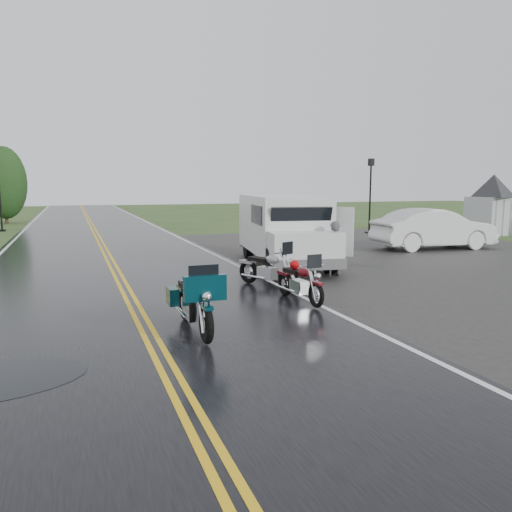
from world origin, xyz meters
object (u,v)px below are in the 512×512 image
(motorcycle_teal, at_px, (206,309))
(motorcycle_red, at_px, (316,285))
(visitor_center, at_px, (493,189))
(lamp_post_far_right, at_px, (370,196))
(van_white, at_px, (271,237))
(person_at_van, at_px, (334,250))
(lamp_post_far_left, at_px, (0,194))
(sedan_white, at_px, (433,230))
(motorcycle_silver, at_px, (290,269))

(motorcycle_teal, bearing_deg, motorcycle_red, 29.00)
(visitor_center, height_order, lamp_post_far_right, visitor_center)
(van_white, distance_m, person_at_van, 1.85)
(motorcycle_teal, relative_size, lamp_post_far_left, 0.52)
(person_at_van, bearing_deg, motorcycle_teal, 37.65)
(visitor_center, relative_size, lamp_post_far_right, 3.91)
(lamp_post_far_left, bearing_deg, van_white, -63.94)
(motorcycle_red, height_order, van_white, van_white)
(motorcycle_teal, xyz_separation_m, lamp_post_far_right, (13.29, 15.72, 1.40))
(visitor_center, height_order, motorcycle_teal, visitor_center)
(motorcycle_teal, distance_m, person_at_van, 7.02)
(visitor_center, distance_m, lamp_post_far_right, 6.49)
(visitor_center, xyz_separation_m, sedan_white, (-7.26, -4.14, -1.58))
(visitor_center, height_order, van_white, visitor_center)
(motorcycle_teal, relative_size, sedan_white, 0.44)
(motorcycle_teal, relative_size, motorcycle_silver, 1.10)
(motorcycle_red, height_order, person_at_van, person_at_van)
(motorcycle_silver, bearing_deg, person_at_van, 12.26)
(visitor_center, distance_m, motorcycle_silver, 19.02)
(motorcycle_red, bearing_deg, lamp_post_far_left, 106.06)
(van_white, bearing_deg, person_at_van, -11.22)
(lamp_post_far_left, relative_size, lamp_post_far_right, 1.04)
(motorcycle_teal, xyz_separation_m, person_at_van, (5.05, 4.88, 0.14))
(motorcycle_silver, height_order, person_at_van, person_at_van)
(motorcycle_teal, distance_m, motorcycle_silver, 4.45)
(motorcycle_silver, bearing_deg, motorcycle_teal, -156.99)
(person_at_van, relative_size, sedan_white, 0.32)
(visitor_center, xyz_separation_m, lamp_post_far_left, (-24.96, 11.05, -0.27))
(motorcycle_red, xyz_separation_m, person_at_van, (2.26, 3.33, 0.23))
(motorcycle_red, bearing_deg, van_white, 77.30)
(motorcycle_teal, height_order, lamp_post_far_right, lamp_post_far_right)
(motorcycle_teal, xyz_separation_m, van_white, (3.35, 5.52, 0.52))
(motorcycle_silver, bearing_deg, lamp_post_far_left, 87.79)
(van_white, distance_m, sedan_white, 9.26)
(visitor_center, distance_m, van_white, 17.61)
(motorcycle_silver, distance_m, person_at_van, 2.61)
(visitor_center, xyz_separation_m, person_at_van, (-14.15, -8.20, -1.61))
(lamp_post_far_right, bearing_deg, visitor_center, -24.05)
(sedan_white, bearing_deg, lamp_post_far_right, -6.52)
(visitor_center, xyz_separation_m, motorcycle_silver, (-16.22, -9.77, -1.81))
(visitor_center, distance_m, sedan_white, 8.50)
(visitor_center, relative_size, sedan_white, 3.20)
(sedan_white, bearing_deg, van_white, 116.39)
(visitor_center, distance_m, motorcycle_red, 20.15)
(lamp_post_far_left, bearing_deg, lamp_post_far_right, -23.83)
(van_white, height_order, sedan_white, van_white)
(person_at_van, bearing_deg, motorcycle_silver, 30.86)
(visitor_center, bearing_deg, person_at_van, -149.91)
(motorcycle_silver, xyz_separation_m, lamp_post_far_left, (-8.73, 20.82, 1.54))
(motorcycle_silver, height_order, lamp_post_far_left, lamp_post_far_left)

